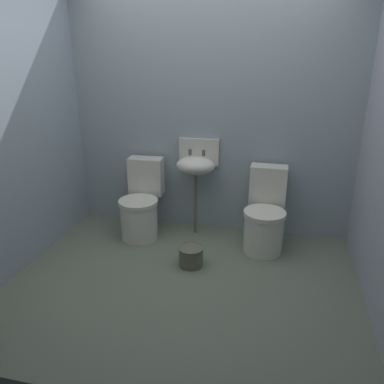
% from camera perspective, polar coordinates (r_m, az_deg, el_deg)
% --- Properties ---
extents(ground_plane, '(3.31, 2.56, 0.08)m').
position_cam_1_polar(ground_plane, '(3.41, -1.05, -13.30)').
color(ground_plane, slate).
extents(wall_back, '(3.31, 0.10, 2.45)m').
position_cam_1_polar(wall_back, '(3.98, 2.84, 11.41)').
color(wall_back, '#8FA1AB').
rests_on(wall_back, ground).
extents(wall_left, '(0.10, 2.36, 2.45)m').
position_cam_1_polar(wall_left, '(3.65, -24.64, 8.71)').
color(wall_left, '#8A9BAA').
rests_on(wall_left, ground).
extents(toilet_left, '(0.41, 0.60, 0.78)m').
position_cam_1_polar(toilet_left, '(4.03, -7.56, -2.05)').
color(toilet_left, silver).
rests_on(toilet_left, ground).
extents(toilet_right, '(0.41, 0.60, 0.78)m').
position_cam_1_polar(toilet_right, '(3.80, 10.80, -3.71)').
color(toilet_right, silver).
rests_on(toilet_right, ground).
extents(sink, '(0.42, 0.35, 0.99)m').
position_cam_1_polar(sink, '(3.91, 0.62, 4.15)').
color(sink, '#5C614E').
rests_on(sink, ground).
extents(bucket, '(0.24, 0.24, 0.19)m').
position_cam_1_polar(bucket, '(3.53, -0.22, -9.44)').
color(bucket, '#5C614E').
rests_on(bucket, ground).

